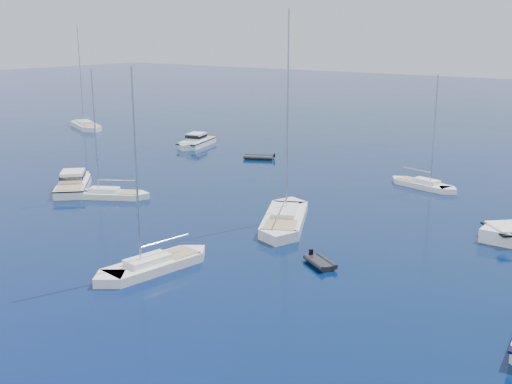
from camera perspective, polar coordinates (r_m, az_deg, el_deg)
motor_cruiser_far_l at (r=67.14m, az=-16.14°, el=0.23°), size 8.86×8.84×2.51m
motor_cruiser_horizon at (r=88.76m, az=-5.46°, el=4.15°), size 5.07×9.30×2.34m
sailboat_fore at (r=43.88m, az=-9.30°, el=-6.97°), size 3.95×9.95×14.23m
sailboat_mid_r at (r=53.23m, az=2.60°, el=-2.90°), size 8.55×12.47×18.19m
sailboat_mid_l at (r=63.04m, az=-13.24°, el=-0.49°), size 8.70×6.37×12.85m
sailboat_centre at (r=67.54m, az=14.89°, el=0.40°), size 8.50×3.96×12.09m
sailboat_far_l at (r=108.35m, az=-15.15°, el=5.60°), size 11.91×7.55×17.19m
tender_grey_near at (r=44.27m, az=5.81°, el=-6.65°), size 3.20×2.82×0.95m
tender_grey_far at (r=79.67m, az=0.28°, el=3.02°), size 4.46×3.61×0.95m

